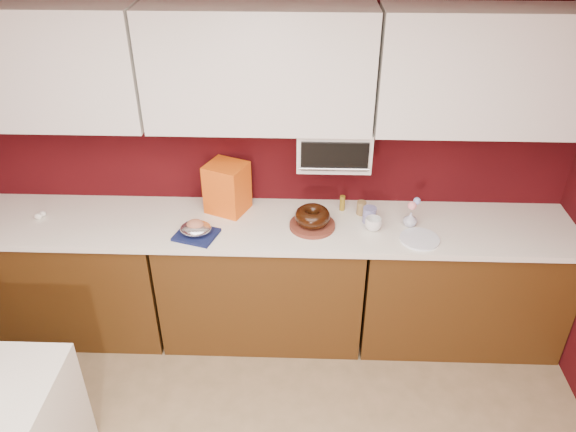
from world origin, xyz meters
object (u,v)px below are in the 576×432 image
at_px(toaster_oven, 334,145).
at_px(flower_vase, 410,218).
at_px(foil_ham_nest, 196,228).
at_px(pandoro_box, 227,188).
at_px(bundt_cake, 312,216).
at_px(coffee_mug, 373,223).
at_px(blue_jar, 369,215).

bearing_deg(toaster_oven, flower_vase, -18.04).
distance_m(foil_ham_nest, pandoro_box, 0.37).
bearing_deg(bundt_cake, coffee_mug, -2.38).
distance_m(toaster_oven, flower_vase, 0.67).
xyz_separation_m(coffee_mug, flower_vase, (0.24, 0.05, 0.00)).
height_order(coffee_mug, blue_jar, blue_jar).
height_order(toaster_oven, bundt_cake, toaster_oven).
xyz_separation_m(bundt_cake, foil_ham_nest, (-0.71, -0.12, -0.03)).
height_order(bundt_cake, pandoro_box, pandoro_box).
bearing_deg(flower_vase, blue_jar, 171.51).
relative_size(blue_jar, flower_vase, 0.96).
relative_size(bundt_cake, flower_vase, 2.06).
relative_size(toaster_oven, pandoro_box, 1.36).
bearing_deg(blue_jar, bundt_cake, -168.03).
bearing_deg(foil_ham_nest, toaster_oven, 21.27).
relative_size(foil_ham_nest, coffee_mug, 1.91).
distance_m(bundt_cake, flower_vase, 0.62).
distance_m(toaster_oven, foil_ham_nest, 0.99).
bearing_deg(flower_vase, pandoro_box, 172.39).
bearing_deg(toaster_oven, foil_ham_nest, -158.73).
relative_size(bundt_cake, pandoro_box, 0.67).
relative_size(pandoro_box, flower_vase, 3.08).
relative_size(toaster_oven, foil_ham_nest, 2.33).
distance_m(toaster_oven, blue_jar, 0.50).
height_order(toaster_oven, flower_vase, toaster_oven).
distance_m(toaster_oven, coffee_mug, 0.54).
relative_size(toaster_oven, flower_vase, 4.21).
height_order(toaster_oven, pandoro_box, toaster_oven).
relative_size(toaster_oven, bundt_cake, 2.04).
distance_m(foil_ham_nest, coffee_mug, 1.10).
bearing_deg(flower_vase, foil_ham_nest, -172.96).
distance_m(pandoro_box, flower_vase, 1.19).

